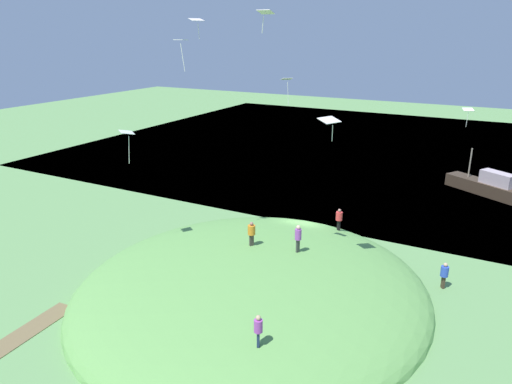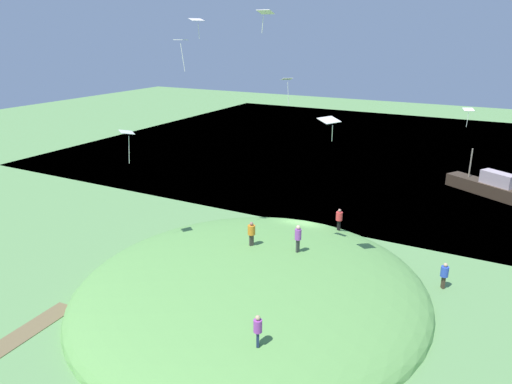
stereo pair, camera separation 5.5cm
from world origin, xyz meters
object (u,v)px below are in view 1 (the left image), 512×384
object	(u,v)px
person_near_shore	(339,217)
kite_10	(287,81)
boat_on_lake	(487,186)
kite_9	(265,13)
person_with_child	(444,273)
person_walking_path	(252,231)
person_watching_kites	(298,235)
kite_1	(197,20)
kite_12	(468,110)
kite_7	(127,133)
person_on_hilltop	(258,327)
kite_2	(329,121)
kite_3	(181,42)

from	to	relation	value
person_near_shore	kite_10	world-z (taller)	kite_10
boat_on_lake	kite_10	size ratio (longest dim) A/B	3.85
boat_on_lake	kite_9	xyz separation A→B (m)	(26.59, -10.53, 14.91)
boat_on_lake	kite_9	distance (m)	32.25
boat_on_lake	person_near_shore	xyz separation A→B (m)	(18.12, -8.82, 1.39)
person_with_child	kite_10	xyz separation A→B (m)	(-4.35, -12.75, 10.45)
person_walking_path	person_watching_kites	distance (m)	2.97
kite_1	person_with_child	bearing A→B (deg)	94.51
boat_on_lake	kite_12	world-z (taller)	kite_12
person_with_child	kite_12	distance (m)	15.71
person_near_shore	kite_1	size ratio (longest dim) A/B	1.30
person_walking_path	kite_7	xyz separation A→B (m)	(2.47, -7.32, 5.92)
kite_10	person_on_hilltop	bearing A→B (deg)	21.27
boat_on_lake	kite_2	distance (m)	27.47
boat_on_lake	person_with_child	bearing A→B (deg)	-61.23
person_with_child	kite_10	distance (m)	17.04
kite_7	kite_3	bearing A→B (deg)	129.92
person_with_child	kite_3	size ratio (longest dim) A/B	0.95
person_watching_kites	person_on_hilltop	bearing A→B (deg)	-143.56
person_walking_path	person_with_child	xyz separation A→B (m)	(-4.16, 11.07, -2.05)
kite_12	person_on_hilltop	bearing A→B (deg)	-11.62
kite_1	kite_9	bearing A→B (deg)	58.74
person_near_shore	boat_on_lake	bearing A→B (deg)	107.56
boat_on_lake	person_on_hilltop	world-z (taller)	boat_on_lake
kite_7	person_on_hilltop	bearing A→B (deg)	64.98
person_on_hilltop	kite_2	size ratio (longest dim) A/B	1.17
person_with_child	kite_12	xyz separation A→B (m)	(-13.54, -0.97, 7.91)
kite_10	kite_3	bearing A→B (deg)	-18.56
kite_2	kite_1	bearing A→B (deg)	-103.48
person_walking_path	person_near_shore	xyz separation A→B (m)	(-6.93, 3.39, -0.84)
kite_2	kite_3	size ratio (longest dim) A/B	0.75
person_watching_kites	person_on_hilltop	distance (m)	8.94
boat_on_lake	person_with_child	distance (m)	20.92
person_on_hilltop	kite_7	size ratio (longest dim) A/B	0.73
kite_1	kite_7	size ratio (longest dim) A/B	0.59
kite_12	kite_2	bearing A→B (deg)	-17.68
kite_1	kite_10	size ratio (longest dim) A/B	0.65
person_on_hilltop	person_with_child	xyz separation A→B (m)	(-12.28, 6.27, -1.51)
kite_2	kite_10	size ratio (longest dim) A/B	0.69
person_watching_kites	person_near_shore	bearing A→B (deg)	19.85
person_walking_path	kite_2	bearing A→B (deg)	-50.95
kite_3	kite_12	size ratio (longest dim) A/B	1.21
boat_on_lake	kite_12	distance (m)	11.13
kite_1	kite_10	world-z (taller)	kite_1
person_on_hilltop	kite_9	distance (m)	15.09
kite_1	kite_2	xyz separation A→B (m)	(2.43, 10.14, -5.25)
kite_2	kite_9	distance (m)	6.46
person_near_shore	kite_3	world-z (taller)	kite_3
kite_7	person_walking_path	bearing A→B (deg)	108.63
boat_on_lake	kite_1	bearing A→B (deg)	-96.77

